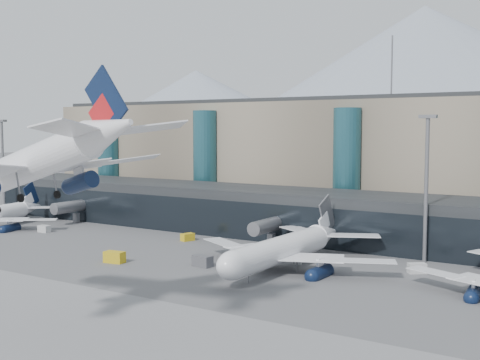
{
  "coord_description": "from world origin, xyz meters",
  "views": [
    {
      "loc": [
        57.1,
        -56.8,
        23.19
      ],
      "look_at": [
        2.01,
        32.0,
        14.27
      ],
      "focal_mm": 45.0,
      "sensor_mm": 36.0,
      "label": 1
    }
  ],
  "objects_px": {
    "lightmast_mid": "(426,180)",
    "veh_d": "(417,268)",
    "hero_jet": "(44,152)",
    "veh_b": "(188,237)",
    "veh_g": "(298,260)",
    "jet_parked_mid": "(291,239)",
    "veh_c": "(203,261)",
    "veh_h": "(114,257)",
    "veh_f": "(21,217)",
    "lightmast_left": "(3,162)",
    "veh_a": "(44,229)"
  },
  "relations": [
    {
      "from": "lightmast_left",
      "to": "veh_c",
      "type": "bearing_deg",
      "value": -14.4
    },
    {
      "from": "hero_jet",
      "to": "veh_c",
      "type": "height_order",
      "value": "hero_jet"
    },
    {
      "from": "veh_c",
      "to": "veh_h",
      "type": "relative_size",
      "value": 0.96
    },
    {
      "from": "veh_f",
      "to": "lightmast_mid",
      "type": "bearing_deg",
      "value": -83.35
    },
    {
      "from": "veh_c",
      "to": "veh_d",
      "type": "height_order",
      "value": "veh_c"
    },
    {
      "from": "veh_f",
      "to": "hero_jet",
      "type": "bearing_deg",
      "value": -122.97
    },
    {
      "from": "lightmast_mid",
      "to": "veh_b",
      "type": "bearing_deg",
      "value": -172.98
    },
    {
      "from": "veh_c",
      "to": "veh_g",
      "type": "xyz_separation_m",
      "value": [
        12.68,
        10.54,
        -0.28
      ]
    },
    {
      "from": "hero_jet",
      "to": "veh_g",
      "type": "distance_m",
      "value": 52.19
    },
    {
      "from": "veh_d",
      "to": "veh_h",
      "type": "bearing_deg",
      "value": 166.56
    },
    {
      "from": "lightmast_mid",
      "to": "veh_d",
      "type": "height_order",
      "value": "lightmast_mid"
    },
    {
      "from": "veh_h",
      "to": "lightmast_mid",
      "type": "bearing_deg",
      "value": 24.79
    },
    {
      "from": "veh_a",
      "to": "veh_d",
      "type": "xyz_separation_m",
      "value": [
        81.9,
        5.59,
        0.02
      ]
    },
    {
      "from": "veh_b",
      "to": "veh_g",
      "type": "height_order",
      "value": "veh_b"
    },
    {
      "from": "lightmast_mid",
      "to": "veh_h",
      "type": "bearing_deg",
      "value": -147.54
    },
    {
      "from": "lightmast_mid",
      "to": "veh_c",
      "type": "distance_m",
      "value": 40.99
    },
    {
      "from": "lightmast_mid",
      "to": "veh_h",
      "type": "relative_size",
      "value": 7.2
    },
    {
      "from": "hero_jet",
      "to": "lightmast_mid",
      "type": "bearing_deg",
      "value": 74.22
    },
    {
      "from": "lightmast_mid",
      "to": "hero_jet",
      "type": "distance_m",
      "value": 65.92
    },
    {
      "from": "lightmast_mid",
      "to": "veh_a",
      "type": "relative_size",
      "value": 9.19
    },
    {
      "from": "lightmast_mid",
      "to": "veh_d",
      "type": "xyz_separation_m",
      "value": [
        1.17,
        -8.94,
        -13.61
      ]
    },
    {
      "from": "hero_jet",
      "to": "veh_d",
      "type": "relative_size",
      "value": 11.81
    },
    {
      "from": "veh_a",
      "to": "veh_f",
      "type": "relative_size",
      "value": 0.88
    },
    {
      "from": "lightmast_left",
      "to": "jet_parked_mid",
      "type": "height_order",
      "value": "lightmast_left"
    },
    {
      "from": "veh_f",
      "to": "veh_b",
      "type": "bearing_deg",
      "value": -86.69
    },
    {
      "from": "lightmast_left",
      "to": "veh_h",
      "type": "height_order",
      "value": "lightmast_left"
    },
    {
      "from": "veh_c",
      "to": "lightmast_left",
      "type": "bearing_deg",
      "value": 173.2
    },
    {
      "from": "lightmast_left",
      "to": "veh_g",
      "type": "bearing_deg",
      "value": -6.08
    },
    {
      "from": "hero_jet",
      "to": "veh_g",
      "type": "bearing_deg",
      "value": 88.39
    },
    {
      "from": "veh_a",
      "to": "veh_h",
      "type": "distance_m",
      "value": 37.99
    },
    {
      "from": "jet_parked_mid",
      "to": "veh_d",
      "type": "distance_m",
      "value": 20.77
    },
    {
      "from": "lightmast_left",
      "to": "veh_d",
      "type": "bearing_deg",
      "value": -3.06
    },
    {
      "from": "veh_c",
      "to": "veh_d",
      "type": "relative_size",
      "value": 1.21
    },
    {
      "from": "veh_h",
      "to": "hero_jet",
      "type": "bearing_deg",
      "value": -65.19
    },
    {
      "from": "hero_jet",
      "to": "veh_c",
      "type": "distance_m",
      "value": 42.34
    },
    {
      "from": "veh_g",
      "to": "veh_h",
      "type": "height_order",
      "value": "veh_h"
    },
    {
      "from": "lightmast_left",
      "to": "veh_f",
      "type": "bearing_deg",
      "value": -15.47
    },
    {
      "from": "hero_jet",
      "to": "veh_b",
      "type": "height_order",
      "value": "hero_jet"
    },
    {
      "from": "veh_b",
      "to": "veh_h",
      "type": "relative_size",
      "value": 0.75
    },
    {
      "from": "hero_jet",
      "to": "veh_b",
      "type": "relative_size",
      "value": 12.55
    },
    {
      "from": "jet_parked_mid",
      "to": "veh_c",
      "type": "relative_size",
      "value": 11.24
    },
    {
      "from": "jet_parked_mid",
      "to": "veh_f",
      "type": "relative_size",
      "value": 12.15
    },
    {
      "from": "veh_b",
      "to": "veh_g",
      "type": "distance_m",
      "value": 29.74
    },
    {
      "from": "veh_f",
      "to": "veh_h",
      "type": "distance_m",
      "value": 59.11
    },
    {
      "from": "veh_f",
      "to": "veh_g",
      "type": "distance_m",
      "value": 82.03
    },
    {
      "from": "lightmast_left",
      "to": "lightmast_mid",
      "type": "relative_size",
      "value": 1.0
    },
    {
      "from": "veh_c",
      "to": "veh_f",
      "type": "relative_size",
      "value": 1.08
    },
    {
      "from": "lightmast_mid",
      "to": "veh_d",
      "type": "relative_size",
      "value": 9.07
    },
    {
      "from": "jet_parked_mid",
      "to": "veh_b",
      "type": "height_order",
      "value": "jet_parked_mid"
    },
    {
      "from": "veh_d",
      "to": "veh_g",
      "type": "height_order",
      "value": "veh_d"
    }
  ]
}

